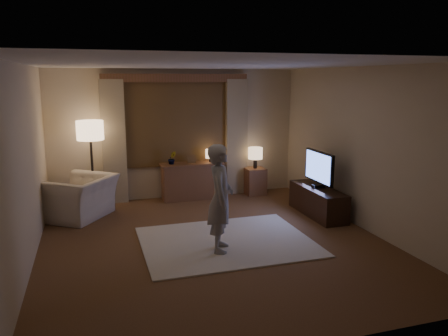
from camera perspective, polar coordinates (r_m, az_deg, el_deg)
name	(u,v)px	position (r m, az deg, el deg)	size (l,w,h in m)	color
room	(205,149)	(6.75, -2.53, 2.44)	(5.04, 5.54, 2.64)	brown
rug	(226,241)	(6.64, 0.33, -9.57)	(2.50, 2.00, 0.02)	beige
sideboard	(192,182)	(8.90, -4.19, -1.80)	(1.20, 0.40, 0.70)	brown
picture_frame	(192,160)	(8.81, -4.23, 1.05)	(0.16, 0.02, 0.20)	brown
plant	(172,159)	(8.72, -6.80, 1.22)	(0.17, 0.13, 0.30)	#999999
table_lamp_sideboard	(211,154)	(8.89, -1.73, 1.81)	(0.22, 0.22, 0.30)	black
floor_lamp	(90,135)	(8.34, -17.06, 4.11)	(0.48, 0.48, 1.66)	black
armchair	(80,197)	(8.07, -18.30, -3.67)	(1.12, 0.98, 0.73)	beige
side_table	(255,181)	(9.26, 4.06, -1.72)	(0.40, 0.40, 0.56)	brown
table_lamp_side	(255,154)	(9.14, 4.12, 1.87)	(0.30, 0.30, 0.44)	black
tv_stand	(318,201)	(8.02, 12.14, -4.28)	(0.45, 1.40, 0.50)	black
tv	(319,168)	(7.87, 12.31, 0.02)	(0.22, 0.91, 0.66)	black
person	(220,198)	(6.07, -0.47, -3.95)	(0.55, 0.36, 1.52)	gray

